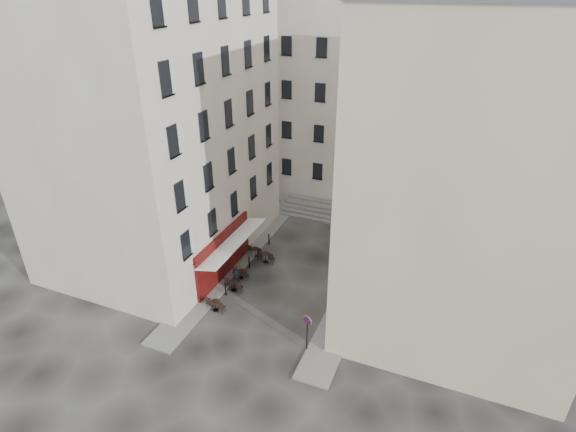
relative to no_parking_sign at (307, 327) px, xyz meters
The scene contains 18 objects.
ground 5.42m from the no_parking_sign, 133.16° to the left, with size 90.00×90.00×0.00m, color black.
sidewalk_left 11.26m from the no_parking_sign, 135.97° to the left, with size 2.00×22.00×0.12m, color slate.
sidewalk_right 7.02m from the no_parking_sign, 81.63° to the left, with size 2.00×18.00×0.12m, color slate.
building_left 17.75m from the no_parking_sign, 154.30° to the left, with size 12.20×16.20×20.60m.
building_right 12.59m from the no_parking_sign, 46.00° to the left, with size 12.20×14.20×18.60m.
building_back 24.38m from the no_parking_sign, 101.21° to the left, with size 18.20×10.20×18.60m.
cafe_storefront 9.15m from the no_parking_sign, 148.79° to the left, with size 1.74×7.30×3.50m.
stone_steps 16.74m from the no_parking_sign, 102.13° to the left, with size 9.00×3.15×0.80m.
bollard_near 7.39m from the no_parking_sign, 157.93° to the left, with size 0.12×0.12×0.98m.
bollard_mid 9.28m from the no_parking_sign, 137.28° to the left, with size 0.12×0.12×0.98m.
bollard_far 11.92m from the no_parking_sign, 124.75° to the left, with size 0.12×0.12×0.98m.
no_parking_sign is the anchor object (origin of this frame).
bistro_table_a 6.79m from the no_parking_sign, behind, with size 1.29×0.60×0.90m.
bistro_table_b 7.45m from the no_parking_sign, 152.29° to the left, with size 1.30×0.61×0.92m.
bistro_table_c 8.38m from the no_parking_sign, 144.02° to the left, with size 1.13×0.53×0.80m.
bistro_table_d 9.53m from the no_parking_sign, 128.87° to the left, with size 1.36×0.64×0.96m.
bistro_table_e 10.60m from the no_parking_sign, 131.92° to the left, with size 1.23×0.58×0.86m.
pedestrian 7.78m from the no_parking_sign, 148.84° to the left, with size 0.57×0.37×1.56m, color black.
Camera 1 is at (9.74, -21.78, 18.69)m, focal length 28.00 mm.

